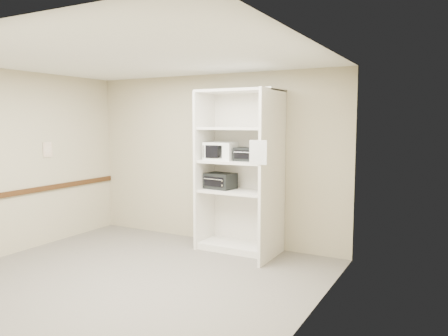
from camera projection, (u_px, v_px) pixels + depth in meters
The scene contains 12 objects.
floor at pixel (134, 278), 5.47m from camera, with size 4.50×4.00×0.01m, color #615C54.
ceiling at pixel (130, 58), 5.18m from camera, with size 4.50×4.00×0.01m, color white.
wall_back at pixel (213, 159), 7.07m from camera, with size 4.50×0.02×2.70m, color tan.
wall_left at pixel (13, 163), 6.39m from camera, with size 0.02×4.00×2.70m, color tan.
wall_right at pixel (311, 183), 4.26m from camera, with size 0.02×4.00×2.70m, color tan.
shelving_unit at pixel (242, 177), 6.52m from camera, with size 1.24×0.92×2.42m.
microwave at pixel (221, 151), 6.61m from camera, with size 0.45×0.34×0.27m, color white.
toaster_oven_upper at pixel (247, 154), 6.44m from camera, with size 0.35×0.26×0.20m, color black.
toaster_oven_lower at pixel (220, 181), 6.72m from camera, with size 0.43×0.33×0.24m, color black.
paper_sign at pixel (258, 152), 5.67m from camera, with size 0.25×0.01×0.31m, color white.
chair_rail at pixel (15, 193), 6.43m from camera, with size 0.04×3.98×0.08m, color #391F0C.
wall_poster at pixel (48, 150), 6.91m from camera, with size 0.01×0.17×0.24m, color white.
Camera 1 is at (3.51, -4.12, 1.94)m, focal length 35.00 mm.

